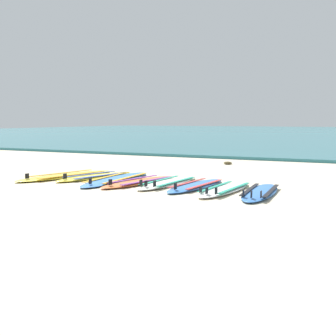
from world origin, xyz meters
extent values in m
plane|color=beige|center=(0.00, 0.00, 0.00)|extent=(80.00, 80.00, 0.00)
cube|color=teal|center=(0.00, 36.16, 0.05)|extent=(80.00, 60.00, 0.10)
ellipsoid|color=yellow|center=(-1.76, 0.30, 0.04)|extent=(1.27, 2.61, 0.07)
cube|color=gold|center=(-1.98, 0.36, 0.08)|extent=(0.54, 1.74, 0.01)
cube|color=gold|center=(-1.54, 0.24, 0.08)|extent=(0.54, 1.74, 0.01)
cube|color=black|center=(-2.02, -0.66, 0.12)|extent=(0.03, 0.09, 0.11)
ellipsoid|color=yellow|center=(-1.08, 0.46, 0.04)|extent=(1.05, 2.18, 0.07)
cube|color=#334CB2|center=(-1.26, 0.51, 0.08)|extent=(0.45, 1.45, 0.01)
cube|color=#334CB2|center=(-0.90, 0.41, 0.08)|extent=(0.45, 1.45, 0.01)
cube|color=black|center=(-1.29, -0.34, 0.12)|extent=(0.03, 0.09, 0.11)
ellipsoid|color=#3875CC|center=(-0.43, 0.29, 0.04)|extent=(0.74, 2.59, 0.07)
cube|color=gold|center=(-0.66, 0.28, 0.08)|extent=(0.16, 1.80, 0.01)
cube|color=gold|center=(-0.20, 0.30, 0.08)|extent=(0.16, 1.80, 0.01)
cube|color=black|center=(-0.39, -0.71, 0.12)|extent=(0.02, 0.09, 0.11)
ellipsoid|color=orange|center=(0.20, 0.17, 0.04)|extent=(0.97, 2.23, 0.07)
cube|color=purple|center=(0.01, 0.21, 0.08)|extent=(0.38, 1.50, 0.01)
cube|color=purple|center=(0.39, 0.13, 0.08)|extent=(0.38, 1.50, 0.01)
cube|color=black|center=(0.03, -0.66, 0.12)|extent=(0.03, 0.09, 0.11)
ellipsoid|color=silver|center=(0.78, 0.31, 0.04)|extent=(0.69, 2.19, 0.07)
cube|color=teal|center=(0.59, 0.32, 0.08)|extent=(0.18, 1.51, 0.01)
cube|color=teal|center=(0.97, 0.30, 0.08)|extent=(0.18, 1.51, 0.01)
cube|color=black|center=(0.72, -0.53, 0.12)|extent=(0.02, 0.09, 0.11)
cube|color=black|center=(0.58, -0.46, 0.12)|extent=(0.02, 0.09, 0.11)
cube|color=black|center=(0.87, -0.48, 0.12)|extent=(0.02, 0.09, 0.11)
ellipsoid|color=#3875CC|center=(1.43, 0.19, 0.04)|extent=(0.71, 2.09, 0.07)
cube|color=#D13838|center=(1.24, 0.21, 0.08)|extent=(0.21, 1.44, 0.01)
cube|color=#D13838|center=(1.61, 0.17, 0.08)|extent=(0.21, 1.44, 0.01)
cube|color=black|center=(1.35, -0.61, 0.12)|extent=(0.02, 0.09, 0.11)
ellipsoid|color=white|center=(2.07, 0.00, 0.04)|extent=(0.66, 2.09, 0.07)
cube|color=teal|center=(1.88, 0.02, 0.08)|extent=(0.18, 1.44, 0.01)
cube|color=teal|center=(2.25, -0.01, 0.08)|extent=(0.18, 1.44, 0.01)
cube|color=black|center=(2.01, -0.80, 0.12)|extent=(0.02, 0.09, 0.11)
cube|color=black|center=(1.87, -0.73, 0.12)|extent=(0.02, 0.09, 0.11)
cube|color=black|center=(2.15, -0.75, 0.12)|extent=(0.02, 0.09, 0.11)
ellipsoid|color=#3875CC|center=(2.72, -0.04, 0.04)|extent=(0.64, 2.07, 0.07)
cube|color=black|center=(2.54, -0.06, 0.08)|extent=(0.16, 1.43, 0.01)
cube|color=black|center=(2.91, -0.03, 0.08)|extent=(0.16, 1.43, 0.01)
cube|color=black|center=(2.77, -0.84, 0.12)|extent=(0.02, 0.09, 0.11)
cube|color=black|center=(2.63, -0.79, 0.12)|extent=(0.02, 0.09, 0.11)
cube|color=black|center=(2.91, -0.77, 0.12)|extent=(0.02, 0.09, 0.11)
ellipsoid|color=#4C4228|center=(0.67, 4.55, 0.04)|extent=(0.24, 0.19, 0.09)
camera|label=1|loc=(4.50, -7.53, 1.30)|focal=46.74mm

